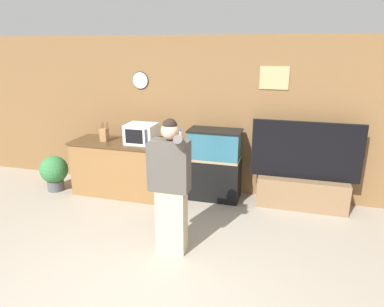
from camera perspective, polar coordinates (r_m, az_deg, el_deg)
The scene contains 9 objects.
ground_plane at distance 3.71m, azimuth -10.04°, elevation -23.66°, with size 18.00×18.00×0.00m, color gray.
wall_back_paneled at distance 5.77m, azimuth 2.23°, elevation 6.19°, with size 10.00×0.08×2.60m.
counter_island at distance 5.90m, azimuth -11.25°, elevation -2.36°, with size 1.71×0.67×0.92m.
microwave at distance 5.59m, azimuth -8.45°, elevation 3.29°, with size 0.47×0.40×0.32m.
knife_block at distance 5.85m, azimuth -14.41°, elevation 3.09°, with size 0.12×0.12×0.32m.
aquarium_on_stand at distance 5.58m, azimuth 3.75°, elevation -1.86°, with size 0.84×0.45×1.17m.
tv_on_stand at distance 5.58m, azimuth 17.94°, elevation -4.71°, with size 1.63×0.40×1.37m.
person_standing at distance 4.02m, azimuth -3.66°, elevation -5.36°, with size 0.52×0.40×1.67m.
potted_plant at distance 6.42m, azimuth -21.99°, elevation -2.76°, with size 0.48×0.48×0.62m.
Camera 1 is at (1.31, -2.49, 2.42)m, focal length 32.00 mm.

